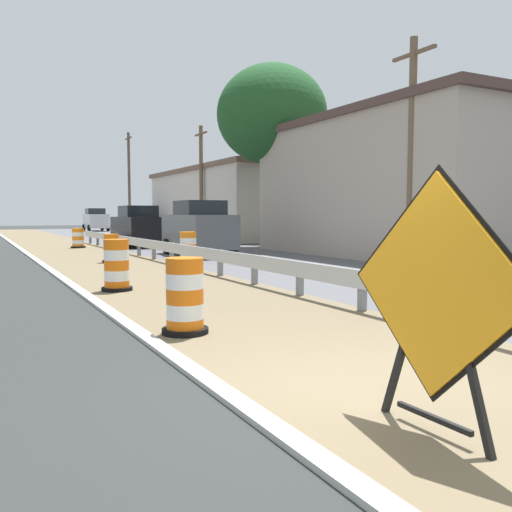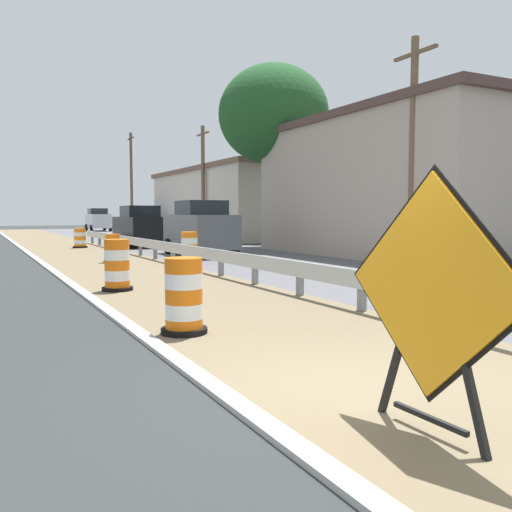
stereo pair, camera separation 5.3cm
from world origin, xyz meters
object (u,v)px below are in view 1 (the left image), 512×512
Objects in this scene: traffic_barrel_close at (117,267)px; utility_pole_mid at (201,181)px; warning_sign_diamond at (435,294)px; car_mid_far_lane at (96,220)px; car_lead_far_lane at (137,226)px; traffic_barrel_mid at (188,248)px; traffic_barrel_farther at (78,239)px; car_lead_near_lane at (199,228)px; utility_pole_near at (412,149)px; traffic_barrel_far at (111,250)px; car_trailing_near_lane at (133,223)px; traffic_barrel_nearest at (185,300)px; utility_pole_far at (129,181)px.

utility_pole_mid reaches higher than traffic_barrel_close.
car_mid_far_lane is at bearing -100.29° from warning_sign_diamond.
traffic_barrel_close is at bearing 162.49° from car_lead_far_lane.
traffic_barrel_mid is 1.09× the size of traffic_barrel_farther.
utility_pole_near is (4.23, -7.37, 2.61)m from car_lead_near_lane.
warning_sign_diamond is at bearing 165.31° from car_lead_near_lane.
traffic_barrel_mid is at bearing 139.99° from utility_pole_near.
utility_pole_near is (8.04, -5.89, 3.27)m from traffic_barrel_far.
utility_pole_near is 18.88m from utility_pole_mid.
car_lead_far_lane is at bearing -5.55° from car_mid_far_lane.
traffic_barrel_far is 0.24× the size of car_lead_far_lane.
car_lead_far_lane is 7.47m from utility_pole_mid.
car_lead_near_lane is 12.71m from utility_pole_mid.
car_lead_near_lane is (5.30, 8.57, 0.58)m from traffic_barrel_close.
car_trailing_near_lane is (2.91, 20.91, -0.08)m from car_lead_near_lane.
car_lead_near_lane is at bearing 119.85° from utility_pole_near.
traffic_barrel_farther is at bearing -95.39° from warning_sign_diamond.
car_trailing_near_lane is (8.21, 29.48, 0.50)m from traffic_barrel_close.
car_lead_far_lane reaches higher than warning_sign_diamond.
traffic_barrel_far is 36.32m from car_mid_far_lane.
utility_pole_mid is at bearing 26.86° from traffic_barrel_farther.
car_lead_near_lane is at bearing 58.28° from traffic_barrel_close.
car_trailing_near_lane is 0.97× the size of car_mid_far_lane.
traffic_barrel_farther is 27.58m from car_mid_far_lane.
traffic_barrel_close is 10.12m from utility_pole_near.
car_lead_far_lane is at bearing 108.47° from utility_pole_near.
warning_sign_diamond is 13.92m from utility_pole_near.
traffic_barrel_close is 0.24× the size of car_mid_far_lane.
traffic_barrel_nearest is 0.15× the size of utility_pole_near.
car_lead_near_lane is (3.81, 1.49, 0.65)m from traffic_barrel_far.
car_mid_far_lane is at bearing 80.18° from traffic_barrel_nearest.
utility_pole_near is (1.47, -41.60, 2.60)m from car_mid_far_lane.
utility_pole_far reaches higher than utility_pole_near.
traffic_barrel_farther is 0.23× the size of car_lead_far_lane.
car_mid_far_lane is (8.05, 42.79, 0.60)m from traffic_barrel_close.
utility_pole_mid reaches higher than traffic_barrel_nearest.
car_trailing_near_lane is at bearing -6.58° from car_lead_near_lane.
utility_pole_near is at bearing -134.31° from warning_sign_diamond.
traffic_barrel_farther is (-2.00, 9.98, -0.04)m from traffic_barrel_mid.
car_mid_far_lane reaches higher than car_lead_far_lane.
traffic_barrel_close is 0.16× the size of utility_pole_mid.
car_trailing_near_lane is (7.93, 38.35, -0.06)m from warning_sign_diamond.
utility_pole_near reaches higher than warning_sign_diamond.
traffic_barrel_close is 0.27× the size of car_lead_far_lane.
car_mid_far_lane is at bearing 77.04° from traffic_barrel_farther.
traffic_barrel_farther is 16.92m from utility_pole_near.
car_lead_near_lane is 0.49× the size of utility_pole_far.
car_lead_far_lane is at bearing -7.50° from traffic_barrel_farther.
utility_pole_far is at bearing 79.02° from traffic_barrel_mid.
car_trailing_near_lane is at bearing -102.75° from utility_pole_far.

